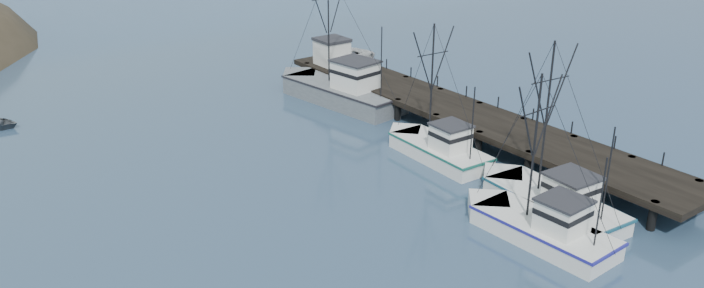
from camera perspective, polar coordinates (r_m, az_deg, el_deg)
name	(u,v)px	position (r m, az deg, el deg)	size (l,w,h in m)	color
ground	(478,259)	(41.44, 10.40, -9.40)	(400.00, 400.00, 0.00)	navy
pier	(458,112)	(59.96, 8.82, 2.67)	(6.00, 44.00, 2.00)	black
trawler_near	(550,200)	(47.48, 16.11, -4.51)	(4.47, 11.67, 11.74)	white
trawler_mid	(539,227)	(43.98, 15.29, -6.66)	(4.02, 10.75, 10.73)	white
trawler_far	(437,148)	(54.21, 7.08, -0.36)	(3.74, 10.53, 10.89)	white
work_vessel	(340,90)	(66.66, -1.01, 4.52)	(6.37, 15.52, 12.93)	slate
pier_shed	(332,51)	(72.23, -1.68, 7.72)	(3.00, 3.20, 2.80)	silver
pickup_truck	(352,55)	(73.29, 0.00, 7.43)	(2.59, 5.62, 1.56)	silver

